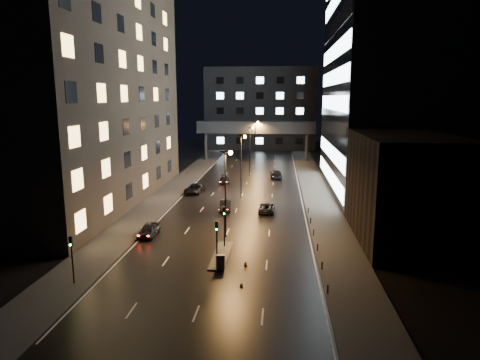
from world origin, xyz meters
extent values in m
plane|color=black|center=(0.00, 40.00, 0.00)|extent=(160.00, 160.00, 0.00)
cube|color=#383533|center=(-12.50, 35.00, 0.07)|extent=(5.00, 110.00, 0.15)
cube|color=#383533|center=(12.50, 35.00, 0.07)|extent=(5.00, 110.00, 0.15)
cube|color=#2D2319|center=(-22.50, 24.00, 20.00)|extent=(15.00, 48.00, 40.00)
cube|color=black|center=(20.00, 9.00, 6.00)|extent=(10.00, 18.00, 12.00)
cube|color=black|center=(25.00, 36.00, 22.50)|extent=(20.00, 36.00, 45.00)
cube|color=#333335|center=(0.00, 98.00, 12.50)|extent=(34.00, 14.00, 25.00)
cube|color=#333335|center=(0.00, 70.00, 8.50)|extent=(30.00, 3.00, 3.00)
cylinder|color=#333335|center=(-13.00, 70.00, 3.50)|extent=(0.80, 0.80, 7.00)
cylinder|color=#333335|center=(13.00, 70.00, 3.50)|extent=(0.80, 0.80, 7.00)
cube|color=#383533|center=(0.30, 2.00, 0.07)|extent=(1.60, 8.00, 0.15)
cylinder|color=black|center=(0.30, 4.50, 1.90)|extent=(0.12, 0.12, 3.50)
cube|color=black|center=(0.30, 4.50, 4.10)|extent=(0.28, 0.22, 0.90)
sphere|color=#0CFF33|center=(0.30, 4.36, 3.82)|extent=(0.18, 0.18, 0.18)
cylinder|color=black|center=(0.30, -1.00, 1.90)|extent=(0.12, 0.12, 3.50)
cube|color=black|center=(0.30, -1.00, 4.10)|extent=(0.28, 0.22, 0.90)
sphere|color=#0CFF33|center=(0.30, -1.14, 3.82)|extent=(0.18, 0.18, 0.18)
cylinder|color=black|center=(-11.50, -6.00, 1.75)|extent=(0.12, 0.12, 3.50)
cube|color=black|center=(-11.50, -6.00, 3.95)|extent=(0.28, 0.22, 0.90)
sphere|color=#0CFF33|center=(-11.50, -6.14, 3.67)|extent=(0.18, 0.18, 0.18)
cylinder|color=black|center=(10.20, -6.00, 0.45)|extent=(0.12, 0.12, 0.90)
cylinder|color=black|center=(10.20, -1.00, 0.45)|extent=(0.12, 0.12, 0.90)
cylinder|color=black|center=(10.20, 4.00, 0.45)|extent=(0.12, 0.12, 0.90)
cylinder|color=black|center=(10.20, 9.00, 0.45)|extent=(0.12, 0.12, 0.90)
cylinder|color=black|center=(10.20, 14.00, 0.45)|extent=(0.12, 0.12, 0.90)
cylinder|color=black|center=(10.20, 19.00, 0.45)|extent=(0.12, 0.12, 0.90)
cylinder|color=black|center=(0.00, 8.00, 5.00)|extent=(0.18, 0.18, 10.00)
cylinder|color=black|center=(0.00, 8.00, 10.00)|extent=(1.20, 0.12, 0.12)
sphere|color=#FF9E38|center=(0.60, 8.00, 9.90)|extent=(0.50, 0.50, 0.50)
cylinder|color=black|center=(0.00, 28.00, 5.00)|extent=(0.18, 0.18, 10.00)
cylinder|color=black|center=(0.00, 28.00, 10.00)|extent=(1.20, 0.12, 0.12)
sphere|color=#FF9E38|center=(0.60, 28.00, 9.90)|extent=(0.50, 0.50, 0.50)
cylinder|color=black|center=(0.00, 48.00, 5.00)|extent=(0.18, 0.18, 10.00)
cylinder|color=black|center=(0.00, 48.00, 10.00)|extent=(1.20, 0.12, 0.12)
sphere|color=#FF9E38|center=(0.60, 48.00, 9.90)|extent=(0.50, 0.50, 0.50)
cylinder|color=black|center=(0.00, 68.00, 5.00)|extent=(0.18, 0.18, 10.00)
cylinder|color=black|center=(0.00, 68.00, 10.00)|extent=(1.20, 0.12, 0.12)
sphere|color=#FF9E38|center=(0.60, 68.00, 9.90)|extent=(0.50, 0.50, 0.50)
imported|color=black|center=(-9.00, 7.56, 0.76)|extent=(1.89, 4.48, 1.51)
imported|color=black|center=(-1.50, 19.69, 0.74)|extent=(1.93, 4.63, 1.49)
imported|color=black|center=(-8.19, 30.67, 0.76)|extent=(3.08, 5.70, 1.52)
imported|color=black|center=(-4.12, 39.39, 0.66)|extent=(2.33, 4.71, 1.32)
imported|color=black|center=(4.42, 19.55, 0.65)|extent=(2.31, 4.75, 1.30)
imported|color=black|center=(5.42, 45.88, 0.81)|extent=(2.64, 5.74, 1.63)
cube|color=#4F4F51|center=(0.70, -1.70, 0.84)|extent=(0.89, 0.69, 1.37)
cone|color=orange|center=(3.00, -0.58, 0.29)|extent=(0.47, 0.47, 0.57)
cone|color=orange|center=(3.00, -5.22, 0.23)|extent=(0.35, 0.35, 0.45)
camera|label=1|loc=(6.02, -39.21, 15.98)|focal=32.00mm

